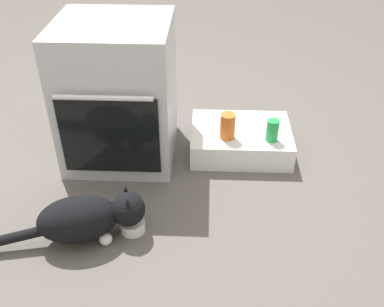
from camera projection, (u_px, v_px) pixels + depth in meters
ground at (126, 195)px, 2.20m from camera, size 8.00×8.00×0.00m
oven at (118, 93)px, 2.29m from camera, size 0.57×0.59×0.74m
pantry_cabinet at (240, 140)px, 2.48m from camera, size 0.55×0.41×0.14m
food_bowl at (133, 225)px, 1.98m from camera, size 0.11×0.11×0.08m
cat at (87, 218)px, 1.90m from camera, size 0.71×0.29×0.22m
sauce_jar at (228, 126)px, 2.33m from camera, size 0.08×0.08×0.14m
soda_can at (272, 130)px, 2.31m from camera, size 0.07×0.07×0.12m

